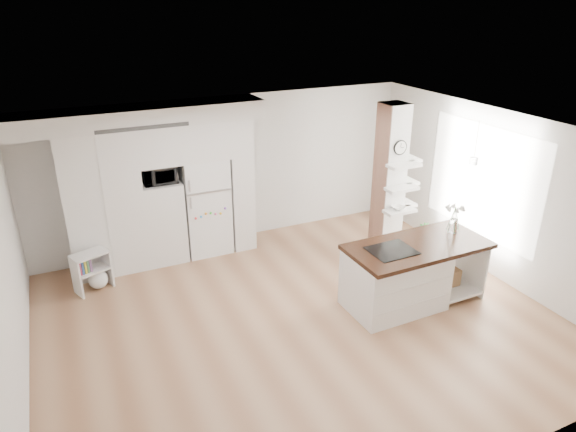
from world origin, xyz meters
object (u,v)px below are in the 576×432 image
(kitchen_island, at_px, (402,275))
(floor_plant_a, at_px, (422,238))
(refrigerator, at_px, (205,205))
(bookshelf, at_px, (94,273))

(kitchen_island, distance_m, floor_plant_a, 1.97)
(refrigerator, height_order, kitchen_island, refrigerator)
(refrigerator, relative_size, floor_plant_a, 3.77)
(refrigerator, xyz_separation_m, bookshelf, (-2.01, -0.58, -0.59))
(kitchen_island, bearing_deg, bookshelf, 148.97)
(kitchen_island, height_order, bookshelf, kitchen_island)
(refrigerator, height_order, floor_plant_a, refrigerator)
(refrigerator, bearing_deg, floor_plant_a, -24.95)
(refrigerator, xyz_separation_m, floor_plant_a, (3.52, -1.64, -0.64))
(bookshelf, distance_m, floor_plant_a, 5.63)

